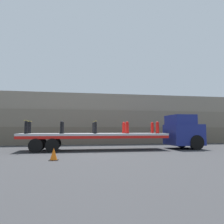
# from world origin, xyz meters

# --- Properties ---
(ground_plane) EXTENTS (120.00, 120.00, 0.00)m
(ground_plane) POSITION_xyz_m (0.00, 0.00, 0.00)
(ground_plane) COLOR #38383A
(rock_cliff) EXTENTS (60.00, 3.30, 5.41)m
(rock_cliff) POSITION_xyz_m (0.00, 7.76, 2.71)
(rock_cliff) COLOR #665B4C
(rock_cliff) RESTS_ON ground_plane
(truck_cab) EXTENTS (2.50, 2.66, 2.72)m
(truck_cab) POSITION_xyz_m (7.33, 0.00, 1.38)
(truck_cab) COLOR navy
(truck_cab) RESTS_ON ground_plane
(flatbed_trailer) EXTENTS (10.84, 2.63, 1.27)m
(flatbed_trailer) POSITION_xyz_m (-0.65, 0.00, 1.04)
(flatbed_trailer) COLOR #B2B2B7
(flatbed_trailer) RESTS_ON ground_plane
(fire_hydrant_black_near_0) EXTENTS (0.31, 0.48, 0.90)m
(fire_hydrant_black_near_0) POSITION_xyz_m (-4.82, -0.56, 1.70)
(fire_hydrant_black_near_0) COLOR black
(fire_hydrant_black_near_0) RESTS_ON flatbed_trailer
(fire_hydrant_black_far_0) EXTENTS (0.31, 0.48, 0.90)m
(fire_hydrant_black_far_0) POSITION_xyz_m (-4.82, 0.56, 1.70)
(fire_hydrant_black_far_0) COLOR black
(fire_hydrant_black_far_0) RESTS_ON flatbed_trailer
(fire_hydrant_black_near_1) EXTENTS (0.31, 0.48, 0.90)m
(fire_hydrant_black_near_1) POSITION_xyz_m (-2.41, -0.56, 1.70)
(fire_hydrant_black_near_1) COLOR black
(fire_hydrant_black_near_1) RESTS_ON flatbed_trailer
(fire_hydrant_black_far_1) EXTENTS (0.31, 0.48, 0.90)m
(fire_hydrant_black_far_1) POSITION_xyz_m (-2.41, 0.56, 1.70)
(fire_hydrant_black_far_1) COLOR black
(fire_hydrant_black_far_1) RESTS_ON flatbed_trailer
(fire_hydrant_black_near_2) EXTENTS (0.31, 0.48, 0.90)m
(fire_hydrant_black_near_2) POSITION_xyz_m (0.00, -0.56, 1.70)
(fire_hydrant_black_near_2) COLOR black
(fire_hydrant_black_near_2) RESTS_ON flatbed_trailer
(fire_hydrant_black_far_2) EXTENTS (0.31, 0.48, 0.90)m
(fire_hydrant_black_far_2) POSITION_xyz_m (0.00, 0.56, 1.70)
(fire_hydrant_black_far_2) COLOR black
(fire_hydrant_black_far_2) RESTS_ON flatbed_trailer
(fire_hydrant_red_near_3) EXTENTS (0.31, 0.48, 0.90)m
(fire_hydrant_red_near_3) POSITION_xyz_m (2.41, -0.56, 1.70)
(fire_hydrant_red_near_3) COLOR red
(fire_hydrant_red_near_3) RESTS_ON flatbed_trailer
(fire_hydrant_red_far_3) EXTENTS (0.31, 0.48, 0.90)m
(fire_hydrant_red_far_3) POSITION_xyz_m (2.41, 0.56, 1.70)
(fire_hydrant_red_far_3) COLOR red
(fire_hydrant_red_far_3) RESTS_ON flatbed_trailer
(fire_hydrant_red_near_4) EXTENTS (0.31, 0.48, 0.90)m
(fire_hydrant_red_near_4) POSITION_xyz_m (4.82, -0.56, 1.70)
(fire_hydrant_red_near_4) COLOR red
(fire_hydrant_red_near_4) RESTS_ON flatbed_trailer
(fire_hydrant_red_far_4) EXTENTS (0.31, 0.48, 0.90)m
(fire_hydrant_red_far_4) POSITION_xyz_m (4.82, 0.56, 1.70)
(fire_hydrant_red_far_4) COLOR red
(fire_hydrant_red_far_4) RESTS_ON flatbed_trailer
(cargo_strap_rear) EXTENTS (0.05, 2.74, 0.01)m
(cargo_strap_rear) POSITION_xyz_m (-4.82, 0.00, 2.17)
(cargo_strap_rear) COLOR yellow
(cargo_strap_rear) RESTS_ON fire_hydrant_black_near_0
(cargo_strap_middle) EXTENTS (0.05, 2.74, 0.01)m
(cargo_strap_middle) POSITION_xyz_m (0.00, 0.00, 2.17)
(cargo_strap_middle) COLOR yellow
(cargo_strap_middle) RESTS_ON fire_hydrant_black_near_2
(traffic_cone) EXTENTS (0.47, 0.47, 0.64)m
(traffic_cone) POSITION_xyz_m (-2.55, -5.11, 0.31)
(traffic_cone) COLOR black
(traffic_cone) RESTS_ON ground_plane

